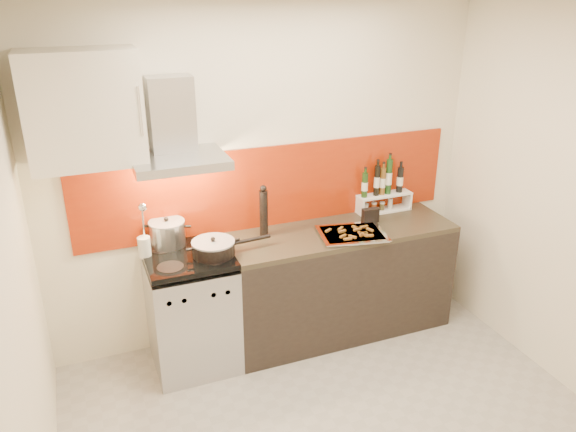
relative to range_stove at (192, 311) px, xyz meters
name	(u,v)px	position (x,y,z in m)	size (l,w,h in m)	color
ceiling	(364,0)	(0.70, -1.10, 2.16)	(3.40, 2.80, 0.02)	white
back_wall	(266,177)	(0.70, 0.30, 0.86)	(3.40, 0.02, 2.60)	silver
left_wall	(12,315)	(-1.00, -1.10, 0.86)	(0.02, 2.80, 2.60)	silver
backsplash	(273,186)	(0.75, 0.29, 0.78)	(3.00, 0.02, 0.64)	maroon
range_stove	(192,311)	(0.00, 0.00, 0.00)	(0.60, 0.60, 0.91)	#B7B7BA
counter	(339,280)	(1.20, 0.00, 0.01)	(1.80, 0.60, 0.90)	black
range_hood	(175,133)	(0.00, 0.14, 1.30)	(0.62, 0.50, 0.61)	#B7B7BA
upper_cabinet	(83,109)	(-0.55, 0.13, 1.51)	(0.70, 0.35, 0.72)	beige
stock_pot	(167,233)	(-0.10, 0.20, 0.56)	(0.26, 0.26, 0.22)	#B7B7BA
saute_pan	(214,248)	(0.17, -0.08, 0.52)	(0.58, 0.30, 0.14)	black
utensil_jar	(144,241)	(-0.28, 0.08, 0.59)	(0.09, 0.13, 0.43)	silver
pepper_mill	(264,212)	(0.61, 0.12, 0.65)	(0.06, 0.06, 0.40)	black
step_shelf	(383,191)	(1.69, 0.22, 0.64)	(0.47, 0.13, 0.45)	white
caddy_box	(370,215)	(1.48, 0.05, 0.52)	(0.13, 0.06, 0.11)	black
baking_tray	(352,234)	(1.23, -0.12, 0.47)	(0.56, 0.47, 0.03)	silver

